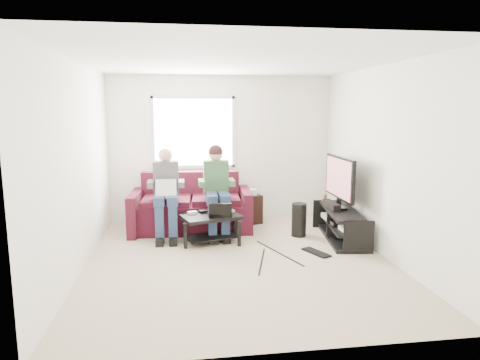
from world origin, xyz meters
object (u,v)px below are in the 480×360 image
(coffee_table, at_px, (211,223))
(end_table, at_px, (250,208))
(sofa, at_px, (192,209))
(tv_stand, at_px, (340,226))
(subwoofer, at_px, (299,220))
(tv, at_px, (340,179))

(coffee_table, bearing_deg, end_table, 53.88)
(sofa, relative_size, coffee_table, 2.12)
(sofa, distance_m, coffee_table, 0.85)
(coffee_table, distance_m, tv_stand, 2.01)
(sofa, xyz_separation_m, coffee_table, (0.27, -0.80, -0.03))
(subwoofer, bearing_deg, sofa, 158.88)
(coffee_table, height_order, tv, tv)
(tv_stand, xyz_separation_m, subwoofer, (-0.59, 0.26, 0.05))
(tv_stand, bearing_deg, end_table, 136.97)
(subwoofer, bearing_deg, tv_stand, -23.62)
(sofa, bearing_deg, tv_stand, -21.78)
(tv, xyz_separation_m, subwoofer, (-0.59, 0.16, -0.67))
(sofa, height_order, subwoofer, sofa)
(tv_stand, bearing_deg, coffee_table, 176.91)
(subwoofer, distance_m, end_table, 1.11)
(coffee_table, distance_m, subwoofer, 1.42)
(sofa, bearing_deg, subwoofer, -21.12)
(coffee_table, relative_size, end_table, 1.58)
(tv_stand, height_order, end_table, end_table)
(tv_stand, relative_size, subwoofer, 2.79)
(sofa, xyz_separation_m, tv_stand, (2.28, -0.91, -0.13))
(subwoofer, height_order, end_table, end_table)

